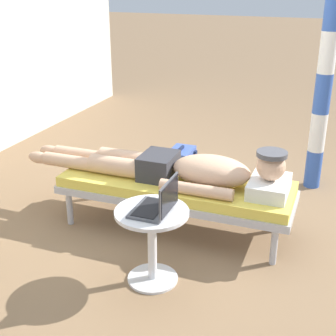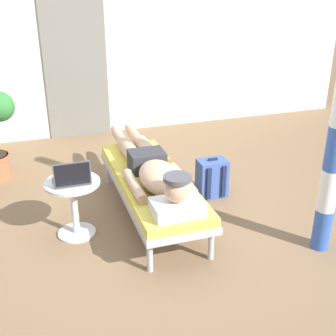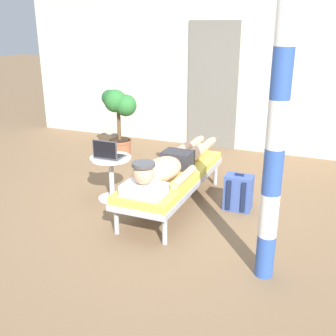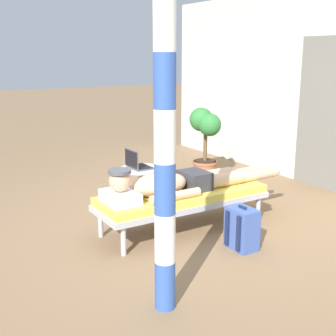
% 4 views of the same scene
% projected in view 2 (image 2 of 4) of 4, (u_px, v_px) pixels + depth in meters
% --- Properties ---
extents(ground_plane, '(40.00, 40.00, 0.00)m').
position_uv_depth(ground_plane, '(150.00, 225.00, 4.17)').
color(ground_plane, '#846647').
extents(house_wall_back, '(7.60, 0.20, 2.70)m').
position_uv_depth(house_wall_back, '(96.00, 35.00, 6.02)').
color(house_wall_back, beige).
rests_on(house_wall_back, ground).
extents(house_door_panel, '(0.84, 0.03, 2.04)m').
position_uv_depth(house_door_panel, '(75.00, 63.00, 5.97)').
color(house_door_panel, slate).
rests_on(house_door_panel, ground).
extents(lounge_chair, '(0.62, 1.85, 0.42)m').
position_uv_depth(lounge_chair, '(151.00, 183.00, 4.19)').
color(lounge_chair, '#B7B7BC').
rests_on(lounge_chair, ground).
extents(person_reclining, '(0.53, 2.17, 0.33)m').
position_uv_depth(person_reclining, '(153.00, 169.00, 4.07)').
color(person_reclining, white).
rests_on(person_reclining, lounge_chair).
extents(side_table, '(0.48, 0.48, 0.52)m').
position_uv_depth(side_table, '(74.00, 199.00, 3.89)').
color(side_table, silver).
rests_on(side_table, ground).
extents(laptop, '(0.31, 0.24, 0.23)m').
position_uv_depth(laptop, '(72.00, 178.00, 3.75)').
color(laptop, '#4C4C51').
rests_on(laptop, side_table).
extents(backpack, '(0.30, 0.26, 0.42)m').
position_uv_depth(backpack, '(212.00, 178.00, 4.63)').
color(backpack, '#3F59A5').
rests_on(backpack, ground).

